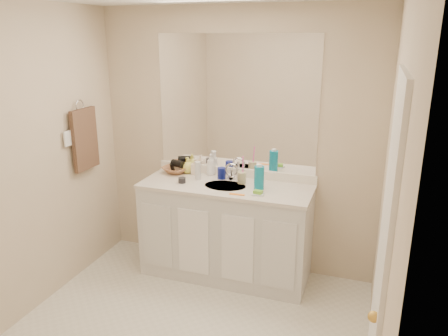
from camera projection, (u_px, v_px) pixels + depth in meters
name	position (u px, v px, depth m)	size (l,w,h in m)	color
wall_back	(236.00, 143.00, 3.99)	(2.60, 0.02, 2.40)	beige
wall_front	(26.00, 297.00, 1.65)	(2.60, 0.02, 2.40)	beige
wall_left	(15.00, 168.00, 3.23)	(0.02, 2.60, 2.40)	beige
wall_right	(387.00, 214.00, 2.41)	(0.02, 2.60, 2.40)	beige
vanity_cabinet	(226.00, 232.00, 3.97)	(1.50, 0.55, 0.85)	silver
countertop	(226.00, 186.00, 3.84)	(1.52, 0.57, 0.03)	silver
backsplash	(235.00, 172.00, 4.06)	(1.52, 0.03, 0.08)	white
sink_basin	(225.00, 187.00, 3.83)	(0.37, 0.37, 0.02)	beige
faucet	(232.00, 174.00, 3.97)	(0.02, 0.02, 0.11)	silver
mirror	(236.00, 103.00, 3.88)	(1.48, 0.01, 1.20)	white
blue_mug	(222.00, 173.00, 3.99)	(0.08, 0.08, 0.10)	navy
tan_cup	(242.00, 178.00, 3.87)	(0.08, 0.08, 0.10)	#C0B687
toothbrush	(243.00, 167.00, 3.84)	(0.01, 0.01, 0.21)	#FF43B6
mouthwash_bottle	(259.00, 178.00, 3.71)	(0.09, 0.09, 0.20)	#0D7FA1
soap_dish	(258.00, 194.00, 3.60)	(0.10, 0.08, 0.01)	silver
green_soap	(258.00, 192.00, 3.60)	(0.07, 0.05, 0.03)	#71BB2D
orange_comb	(237.00, 194.00, 3.61)	(0.13, 0.03, 0.01)	orange
dark_jar	(182.00, 180.00, 3.89)	(0.07, 0.07, 0.05)	black
extra_white_bottle	(198.00, 171.00, 3.96)	(0.05, 0.05, 0.17)	silver
soap_bottle_white	(211.00, 165.00, 4.08)	(0.08, 0.08, 0.20)	white
soap_bottle_cream	(195.00, 166.00, 4.11)	(0.07, 0.07, 0.15)	#F9E3CB
soap_bottle_yellow	(188.00, 165.00, 4.15)	(0.12, 0.12, 0.15)	#E0DB57
wicker_basket	(176.00, 170.00, 4.17)	(0.25, 0.25, 0.06)	#98603D
hair_dryer	(178.00, 164.00, 4.15)	(0.07, 0.07, 0.13)	black
towel_ring	(80.00, 106.00, 3.82)	(0.11, 0.11, 0.01)	silver
hand_towel	(85.00, 139.00, 3.90)	(0.04, 0.32, 0.55)	#34241C
switch_plate	(68.00, 138.00, 3.71)	(0.01, 0.09, 0.13)	white
door	(381.00, 272.00, 2.20)	(0.02, 0.82, 2.00)	white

